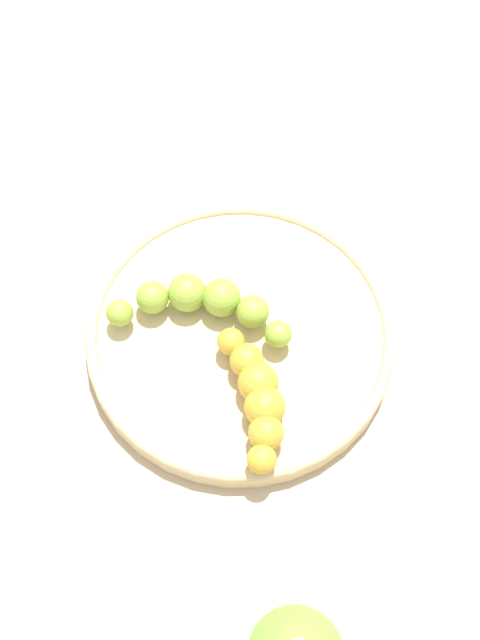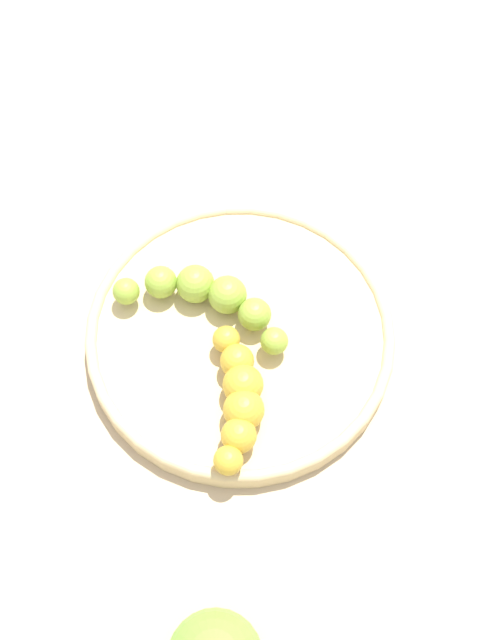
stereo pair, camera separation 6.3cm
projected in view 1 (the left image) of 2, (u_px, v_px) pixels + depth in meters
The scene contains 4 objects.
ground_plane at pixel (240, 340), 0.67m from camera, with size 2.40×2.40×0.00m, color tan.
fruit_bowl at pixel (240, 334), 0.66m from camera, with size 0.27×0.27×0.02m.
banana_spotted at pixel (257, 396), 0.60m from camera, with size 0.12×0.06×0.03m.
banana_green at pixel (203, 303), 0.65m from camera, with size 0.06×0.16×0.03m.
Camera 1 is at (0.30, 0.02, 0.60)m, focal length 42.07 mm.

